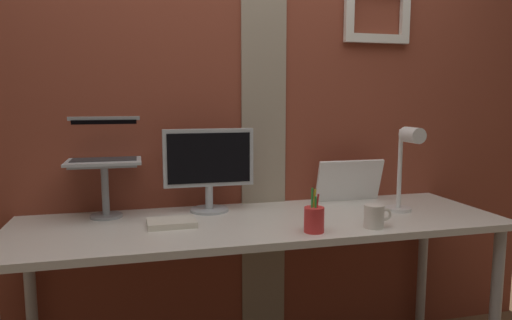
# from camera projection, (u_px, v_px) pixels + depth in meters

# --- Properties ---
(brick_wall_back) EXTENTS (3.46, 0.16, 2.60)m
(brick_wall_back) POSITION_uv_depth(u_px,v_px,m) (231.00, 98.00, 2.32)
(brick_wall_back) COLOR brown
(brick_wall_back) RESTS_ON ground_plane
(desk) EXTENTS (2.12, 0.67, 0.77)m
(desk) POSITION_uv_depth(u_px,v_px,m) (262.00, 236.00, 2.03)
(desk) COLOR silver
(desk) RESTS_ON ground_plane
(monitor) EXTENTS (0.42, 0.18, 0.39)m
(monitor) POSITION_uv_depth(u_px,v_px,m) (209.00, 163.00, 2.15)
(monitor) COLOR #ADB2B7
(monitor) RESTS_ON desk
(laptop_stand) EXTENTS (0.28, 0.22, 0.24)m
(laptop_stand) POSITION_uv_depth(u_px,v_px,m) (105.00, 181.00, 2.04)
(laptop_stand) COLOR gray
(laptop_stand) RESTS_ON desk
(laptop) EXTENTS (0.32, 0.29, 0.20)m
(laptop) POSITION_uv_depth(u_px,v_px,m) (105.00, 150.00, 2.09)
(laptop) COLOR #ADB2B7
(laptop) RESTS_ON laptop_stand
(whiteboard_panel) EXTENTS (0.35, 0.08, 0.22)m
(whiteboard_panel) POSITION_uv_depth(u_px,v_px,m) (349.00, 181.00, 2.37)
(whiteboard_panel) COLOR white
(whiteboard_panel) RESTS_ON desk
(desk_lamp) EXTENTS (0.12, 0.20, 0.40)m
(desk_lamp) POSITION_uv_depth(u_px,v_px,m) (407.00, 160.00, 2.10)
(desk_lamp) COLOR white
(desk_lamp) RESTS_ON desk
(pen_cup) EXTENTS (0.08, 0.08, 0.18)m
(pen_cup) POSITION_uv_depth(u_px,v_px,m) (314.00, 219.00, 1.83)
(pen_cup) COLOR red
(pen_cup) RESTS_ON desk
(coffee_mug) EXTENTS (0.12, 0.08, 0.09)m
(coffee_mug) POSITION_uv_depth(u_px,v_px,m) (375.00, 216.00, 1.89)
(coffee_mug) COLOR silver
(coffee_mug) RESTS_ON desk
(paper_clutter_stack) EXTENTS (0.20, 0.15, 0.02)m
(paper_clutter_stack) POSITION_uv_depth(u_px,v_px,m) (172.00, 223.00, 1.92)
(paper_clutter_stack) COLOR silver
(paper_clutter_stack) RESTS_ON desk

